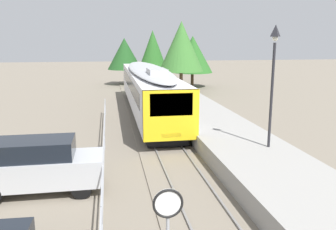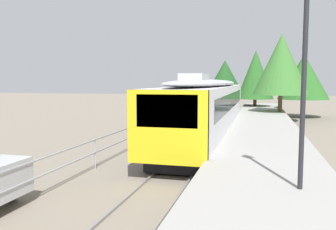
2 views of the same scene
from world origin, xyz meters
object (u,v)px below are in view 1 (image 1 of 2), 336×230
platform_lamp_mid_platform (274,64)px  speed_limit_sign (168,221)px  parked_suv_silver (39,165)px  commuter_train (148,86)px

platform_lamp_mid_platform → speed_limit_sign: size_ratio=1.91×
platform_lamp_mid_platform → parked_suv_silver: 10.37m
speed_limit_sign → parked_suv_silver: size_ratio=0.61×
commuter_train → parked_suv_silver: 14.81m
platform_lamp_mid_platform → speed_limit_sign: 10.26m
platform_lamp_mid_platform → parked_suv_silver: (-9.67, -1.21, -3.56)m
speed_limit_sign → parked_suv_silver: (-3.72, 6.77, -1.06)m
commuter_train → speed_limit_sign: bearing=-95.4°
commuter_train → platform_lamp_mid_platform: platform_lamp_mid_platform is taller
commuter_train → speed_limit_sign: size_ratio=7.26×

